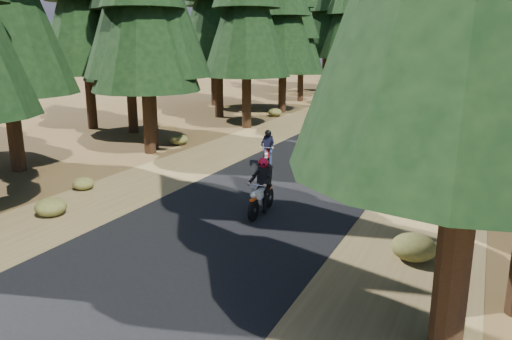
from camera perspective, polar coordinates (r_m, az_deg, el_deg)
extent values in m
plane|color=#463519|center=(13.42, -2.72, -6.00)|extent=(120.00, 120.00, 0.00)
cube|color=black|center=(17.79, 4.77, -0.87)|extent=(6.00, 100.00, 0.01)
cube|color=brown|center=(19.79, -7.81, 0.61)|extent=(3.20, 100.00, 0.01)
cube|color=brown|center=(16.83, 19.62, -2.58)|extent=(3.20, 100.00, 0.01)
cylinder|color=black|center=(7.62, 22.60, -0.03)|extent=(0.53, 0.53, 5.85)
cylinder|color=black|center=(20.24, -26.29, 7.81)|extent=(0.53, 0.53, 5.73)
cylinder|color=black|center=(21.81, -12.33, 8.81)|extent=(0.51, 0.51, 5.34)
cone|color=black|center=(21.76, -12.82, 17.59)|extent=(4.54, 4.54, 6.68)
cylinder|color=black|center=(15.79, 25.37, 4.21)|extent=(0.48, 0.48, 4.52)
cone|color=black|center=(15.61, 26.51, 14.45)|extent=(3.84, 3.84, 5.65)
cylinder|color=black|center=(22.67, -12.10, 10.40)|extent=(0.56, 0.56, 6.43)
cylinder|color=black|center=(27.14, -14.14, 9.98)|extent=(0.52, 0.52, 5.56)
cone|color=black|center=(27.11, -14.61, 17.31)|extent=(4.73, 4.73, 6.95)
cylinder|color=black|center=(27.91, -1.09, 10.68)|extent=(0.53, 0.53, 5.72)
cone|color=black|center=(27.90, -1.13, 18.02)|extent=(4.86, 4.86, 7.15)
cylinder|color=black|center=(32.08, -4.31, 11.70)|extent=(0.55, 0.55, 6.37)
cone|color=black|center=(32.14, -4.45, 18.81)|extent=(5.41, 5.41, 7.96)
cylinder|color=black|center=(34.43, 3.04, 11.30)|extent=(0.53, 0.53, 5.64)
cone|color=black|center=(34.42, 3.12, 17.17)|extent=(4.79, 4.79, 7.05)
cylinder|color=black|center=(38.26, -1.02, 11.48)|extent=(0.52, 0.52, 5.45)
cone|color=black|center=(38.23, -1.05, 16.59)|extent=(4.63, 4.63, 6.81)
cylinder|color=black|center=(41.11, 5.12, 10.92)|extent=(0.48, 0.48, 4.42)
cone|color=black|center=(41.04, 5.21, 14.77)|extent=(3.76, 3.76, 5.52)
cone|color=black|center=(41.10, 5.28, 17.54)|extent=(2.87, 2.87, 3.98)
cylinder|color=black|center=(47.37, 3.12, 11.61)|extent=(0.49, 0.49, 4.75)
cone|color=black|center=(47.32, 3.17, 15.20)|extent=(4.04, 4.04, 5.93)
cone|color=black|center=(47.40, 3.20, 17.78)|extent=(3.09, 3.09, 4.27)
cylinder|color=black|center=(29.06, -18.56, 10.37)|extent=(0.54, 0.54, 6.00)
cone|color=black|center=(29.08, -19.18, 17.74)|extent=(5.10, 5.10, 7.50)
cylinder|color=black|center=(38.15, -4.80, 12.15)|extent=(0.56, 0.56, 6.40)
cone|color=black|center=(38.21, -4.93, 18.15)|extent=(5.44, 5.44, 8.00)
cylinder|color=black|center=(49.84, 10.24, 12.49)|extent=(0.56, 0.56, 6.40)
cone|color=black|center=(49.88, 10.46, 17.09)|extent=(5.44, 5.44, 8.00)
cylinder|color=black|center=(48.16, 26.83, 10.91)|extent=(0.54, 0.54, 6.00)
cylinder|color=black|center=(53.55, 7.93, 12.92)|extent=(0.57, 0.57, 6.80)
cone|color=black|center=(53.61, 8.09, 17.46)|extent=(5.78, 5.78, 8.50)
cylinder|color=black|center=(55.04, 14.98, 12.19)|extent=(0.54, 0.54, 6.00)
cone|color=black|center=(55.05, 15.24, 16.09)|extent=(5.10, 5.10, 7.50)
cylinder|color=black|center=(54.17, 23.51, 11.69)|extent=(0.56, 0.56, 6.40)
cone|color=black|center=(54.21, 23.94, 15.90)|extent=(5.44, 5.44, 8.00)
cylinder|color=black|center=(57.44, 19.58, 12.34)|extent=(0.57, 0.57, 6.80)
cone|color=black|center=(57.50, 19.94, 16.56)|extent=(5.78, 5.78, 8.50)
cylinder|color=black|center=(50.80, 3.23, 12.28)|extent=(0.52, 0.52, 5.60)
cone|color=black|center=(50.79, 3.28, 16.22)|extent=(4.76, 4.76, 7.00)
ellipsoid|color=#474C1E|center=(33.14, 24.61, 5.37)|extent=(0.72, 0.72, 0.43)
ellipsoid|color=#474C1E|center=(11.65, 17.59, -8.41)|extent=(0.98, 0.98, 0.59)
ellipsoid|color=#474C1E|center=(32.53, 2.17, 6.61)|extent=(0.89, 0.89, 0.53)
ellipsoid|color=#474C1E|center=(17.21, -19.14, -1.47)|extent=(0.68, 0.68, 0.41)
ellipsoid|color=#474C1E|center=(14.95, -22.41, -3.93)|extent=(0.85, 0.85, 0.51)
ellipsoid|color=#474C1E|center=(21.58, 23.57, 1.40)|extent=(0.89, 0.89, 0.53)
ellipsoid|color=#474C1E|center=(17.60, 24.10, -1.29)|extent=(0.98, 0.98, 0.59)
ellipsoid|color=#474C1E|center=(23.65, -8.80, 3.46)|extent=(0.85, 0.85, 0.51)
cube|color=black|center=(13.71, 0.61, -0.81)|extent=(0.37, 0.23, 0.51)
sphere|color=red|center=(13.62, 0.62, 0.71)|extent=(0.30, 0.30, 0.29)
cube|color=black|center=(18.87, 1.33, 3.11)|extent=(0.37, 0.29, 0.47)
sphere|color=black|center=(18.81, 1.34, 4.13)|extent=(0.33, 0.33, 0.26)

